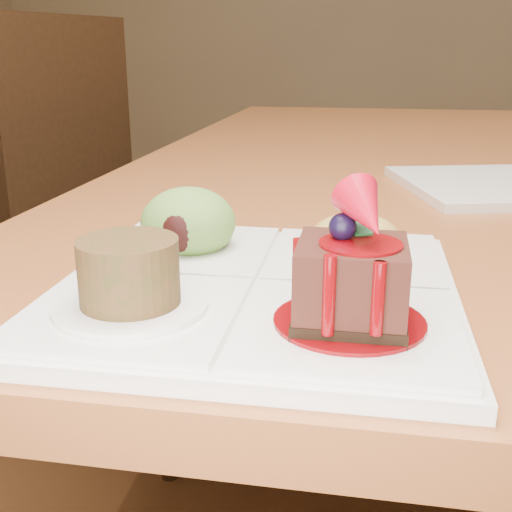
% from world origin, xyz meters
% --- Properties ---
extents(ground, '(6.00, 6.00, 0.00)m').
position_xyz_m(ground, '(0.00, 0.00, 0.00)').
color(ground, '#593419').
extents(dining_table, '(1.00, 1.80, 0.75)m').
position_xyz_m(dining_table, '(0.00, 0.00, 0.68)').
color(dining_table, brown).
rests_on(dining_table, ground).
extents(chair_left, '(0.55, 0.55, 1.00)m').
position_xyz_m(chair_left, '(-0.74, 0.26, 0.57)').
color(chair_left, black).
rests_on(chair_left, ground).
extents(sampler_plate, '(0.29, 0.29, 0.11)m').
position_xyz_m(sampler_plate, '(-0.19, -0.74, 0.77)').
color(sampler_plate, white).
rests_on(sampler_plate, dining_table).
extents(second_plate, '(0.30, 0.30, 0.01)m').
position_xyz_m(second_plate, '(0.06, -0.30, 0.76)').
color(second_plate, white).
rests_on(second_plate, dining_table).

